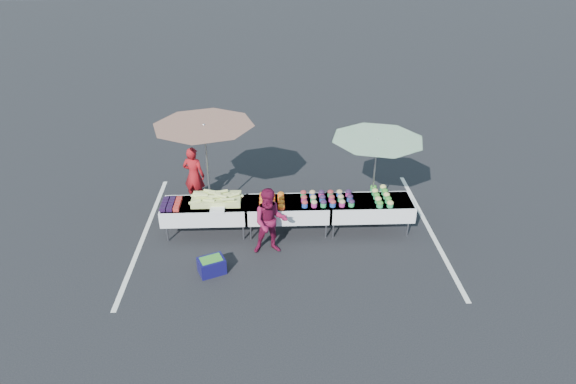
{
  "coord_description": "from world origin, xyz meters",
  "views": [
    {
      "loc": [
        -0.34,
        -9.03,
        6.0
      ],
      "look_at": [
        0.0,
        0.0,
        1.0
      ],
      "focal_mm": 30.0,
      "sensor_mm": 36.0,
      "label": 1
    }
  ],
  "objects_px": {
    "umbrella_right": "(377,146)",
    "vendor": "(194,175)",
    "table_center": "(288,209)",
    "customer": "(270,222)",
    "table_right": "(370,207)",
    "umbrella_left": "(204,133)",
    "table_left": "(206,210)",
    "storage_bin": "(212,265)"
  },
  "relations": [
    {
      "from": "umbrella_left",
      "to": "vendor",
      "type": "bearing_deg",
      "value": 125.66
    },
    {
      "from": "vendor",
      "to": "storage_bin",
      "type": "bearing_deg",
      "value": 119.5
    },
    {
      "from": "storage_bin",
      "to": "umbrella_left",
      "type": "bearing_deg",
      "value": 72.95
    },
    {
      "from": "table_center",
      "to": "table_right",
      "type": "distance_m",
      "value": 1.8
    },
    {
      "from": "table_left",
      "to": "umbrella_right",
      "type": "relative_size",
      "value": 0.82
    },
    {
      "from": "umbrella_right",
      "to": "storage_bin",
      "type": "relative_size",
      "value": 3.73
    },
    {
      "from": "table_left",
      "to": "umbrella_right",
      "type": "distance_m",
      "value": 3.96
    },
    {
      "from": "storage_bin",
      "to": "table_left",
      "type": "bearing_deg",
      "value": 76.6
    },
    {
      "from": "table_left",
      "to": "umbrella_left",
      "type": "bearing_deg",
      "value": 89.51
    },
    {
      "from": "table_right",
      "to": "vendor",
      "type": "xyz_separation_m",
      "value": [
        -4.02,
        1.4,
        0.15
      ]
    },
    {
      "from": "table_left",
      "to": "customer",
      "type": "height_order",
      "value": "customer"
    },
    {
      "from": "table_left",
      "to": "table_center",
      "type": "relative_size",
      "value": 1.0
    },
    {
      "from": "table_right",
      "to": "vendor",
      "type": "distance_m",
      "value": 4.26
    },
    {
      "from": "umbrella_left",
      "to": "table_center",
      "type": "bearing_deg",
      "value": -24.04
    },
    {
      "from": "table_left",
      "to": "umbrella_right",
      "type": "height_order",
      "value": "umbrella_right"
    },
    {
      "from": "umbrella_left",
      "to": "table_left",
      "type": "bearing_deg",
      "value": -90.49
    },
    {
      "from": "table_center",
      "to": "customer",
      "type": "distance_m",
      "value": 0.86
    },
    {
      "from": "customer",
      "to": "storage_bin",
      "type": "height_order",
      "value": "customer"
    },
    {
      "from": "umbrella_left",
      "to": "storage_bin",
      "type": "relative_size",
      "value": 4.01
    },
    {
      "from": "table_center",
      "to": "vendor",
      "type": "xyz_separation_m",
      "value": [
        -2.22,
        1.4,
        0.15
      ]
    },
    {
      "from": "table_right",
      "to": "umbrella_left",
      "type": "relative_size",
      "value": 0.77
    },
    {
      "from": "customer",
      "to": "umbrella_right",
      "type": "relative_size",
      "value": 0.65
    },
    {
      "from": "umbrella_right",
      "to": "table_right",
      "type": "bearing_deg",
      "value": -107.81
    },
    {
      "from": "storage_bin",
      "to": "table_center",
      "type": "bearing_deg",
      "value": 19.3
    },
    {
      "from": "vendor",
      "to": "umbrella_left",
      "type": "xyz_separation_m",
      "value": [
        0.43,
        -0.6,
        1.33
      ]
    },
    {
      "from": "table_center",
      "to": "umbrella_right",
      "type": "relative_size",
      "value": 0.82
    },
    {
      "from": "umbrella_right",
      "to": "storage_bin",
      "type": "xyz_separation_m",
      "value": [
        -3.48,
        -1.82,
        -1.69
      ]
    },
    {
      "from": "umbrella_right",
      "to": "vendor",
      "type": "bearing_deg",
      "value": 166.46
    },
    {
      "from": "customer",
      "to": "vendor",
      "type": "bearing_deg",
      "value": 127.07
    },
    {
      "from": "umbrella_left",
      "to": "storage_bin",
      "type": "distance_m",
      "value": 2.93
    },
    {
      "from": "table_left",
      "to": "umbrella_right",
      "type": "xyz_separation_m",
      "value": [
        3.73,
        0.4,
        1.28
      ]
    },
    {
      "from": "customer",
      "to": "umbrella_left",
      "type": "distance_m",
      "value": 2.48
    },
    {
      "from": "table_center",
      "to": "umbrella_left",
      "type": "height_order",
      "value": "umbrella_left"
    },
    {
      "from": "table_left",
      "to": "table_right",
      "type": "xyz_separation_m",
      "value": [
        3.6,
        0.0,
        0.0
      ]
    },
    {
      "from": "table_center",
      "to": "storage_bin",
      "type": "bearing_deg",
      "value": -137.55
    },
    {
      "from": "table_right",
      "to": "vendor",
      "type": "relative_size",
      "value": 1.27
    },
    {
      "from": "table_center",
      "to": "customer",
      "type": "relative_size",
      "value": 1.27
    },
    {
      "from": "table_left",
      "to": "storage_bin",
      "type": "bearing_deg",
      "value": -80.25
    },
    {
      "from": "table_left",
      "to": "umbrella_left",
      "type": "relative_size",
      "value": 0.77
    },
    {
      "from": "table_left",
      "to": "vendor",
      "type": "relative_size",
      "value": 1.27
    },
    {
      "from": "table_right",
      "to": "umbrella_left",
      "type": "height_order",
      "value": "umbrella_left"
    },
    {
      "from": "customer",
      "to": "umbrella_left",
      "type": "bearing_deg",
      "value": 128.76
    }
  ]
}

